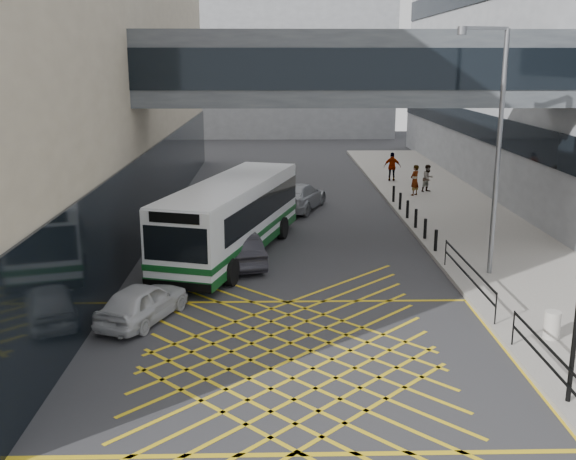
{
  "coord_description": "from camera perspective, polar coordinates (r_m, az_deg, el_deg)",
  "views": [
    {
      "loc": [
        -0.46,
        -16.7,
        7.83
      ],
      "look_at": [
        0.0,
        4.0,
        2.6
      ],
      "focal_mm": 42.0,
      "sensor_mm": 36.0,
      "label": 1
    }
  ],
  "objects": [
    {
      "name": "ground",
      "position": [
        18.45,
        0.28,
        -10.93
      ],
      "size": [
        120.0,
        120.0,
        0.0
      ],
      "primitive_type": "plane",
      "color": "#333335"
    },
    {
      "name": "building_far",
      "position": [
        76.73,
        -2.51,
        15.03
      ],
      "size": [
        28.0,
        16.0,
        18.0
      ],
      "primitive_type": "cube",
      "color": "gray",
      "rests_on": "ground"
    },
    {
      "name": "skybridge",
      "position": [
        28.91,
        5.76,
        13.45
      ],
      "size": [
        20.0,
        4.1,
        3.0
      ],
      "color": "#43484D",
      "rests_on": "ground"
    },
    {
      "name": "pavement",
      "position": [
        33.98,
        14.93,
        0.5
      ],
      "size": [
        6.0,
        54.0,
        0.16
      ],
      "primitive_type": "cube",
      "color": "gray",
      "rests_on": "ground"
    },
    {
      "name": "box_junction",
      "position": [
        18.45,
        0.28,
        -10.92
      ],
      "size": [
        12.0,
        9.0,
        0.01
      ],
      "color": "gold",
      "rests_on": "ground"
    },
    {
      "name": "bus",
      "position": [
        27.57,
        -4.69,
        1.18
      ],
      "size": [
        5.56,
        11.27,
        3.09
      ],
      "rotation": [
        0.0,
        0.0,
        -0.29
      ],
      "color": "silver",
      "rests_on": "ground"
    },
    {
      "name": "car_white",
      "position": [
        21.27,
        -12.21,
        -5.96
      ],
      "size": [
        2.96,
        4.25,
        1.25
      ],
      "primitive_type": "imported",
      "rotation": [
        0.0,
        0.0,
        2.76
      ],
      "color": "#BABABC",
      "rests_on": "ground"
    },
    {
      "name": "car_dark",
      "position": [
        26.43,
        -4.23,
        -1.62
      ],
      "size": [
        2.7,
        4.47,
        1.31
      ],
      "primitive_type": "imported",
      "rotation": [
        0.0,
        0.0,
        3.42
      ],
      "color": "black",
      "rests_on": "ground"
    },
    {
      "name": "car_silver",
      "position": [
        36.19,
        0.87,
        2.93
      ],
      "size": [
        3.64,
        5.4,
        1.55
      ],
      "primitive_type": "imported",
      "rotation": [
        0.0,
        0.0,
        2.81
      ],
      "color": "#93969B",
      "rests_on": "ground"
    },
    {
      "name": "street_lamp",
      "position": [
        25.05,
        17.08,
        7.44
      ],
      "size": [
        1.98,
        0.74,
        8.78
      ],
      "rotation": [
        0.0,
        0.0,
        0.26
      ],
      "color": "slate",
      "rests_on": "pavement"
    },
    {
      "name": "litter_bin",
      "position": [
        20.64,
        21.45,
        -7.49
      ],
      "size": [
        0.46,
        0.46,
        0.8
      ],
      "primitive_type": "cylinder",
      "color": "#ADA89E",
      "rests_on": "pavement"
    },
    {
      "name": "kerb_railings",
      "position": [
        20.82,
        17.41,
        -6.0
      ],
      "size": [
        0.05,
        12.54,
        1.0
      ],
      "color": "black",
      "rests_on": "pavement"
    },
    {
      "name": "bollards",
      "position": [
        33.2,
        10.42,
        1.37
      ],
      "size": [
        0.14,
        10.14,
        0.9
      ],
      "color": "black",
      "rests_on": "pavement"
    },
    {
      "name": "pedestrian_a",
      "position": [
        39.98,
        10.68,
        4.16
      ],
      "size": [
        0.86,
        0.86,
        1.78
      ],
      "primitive_type": "imported",
      "rotation": [
        0.0,
        0.0,
        3.91
      ],
      "color": "gray",
      "rests_on": "pavement"
    },
    {
      "name": "pedestrian_b",
      "position": [
        41.25,
        11.77,
        4.31
      ],
      "size": [
        0.92,
        0.81,
        1.63
      ],
      "primitive_type": "imported",
      "rotation": [
        0.0,
        0.0,
        0.56
      ],
      "color": "gray",
      "rests_on": "pavement"
    },
    {
      "name": "pedestrian_c",
      "position": [
        44.57,
        8.82,
        5.31
      ],
      "size": [
        1.18,
        0.71,
        1.86
      ],
      "primitive_type": "imported",
      "rotation": [
        0.0,
        0.0,
        2.97
      ],
      "color": "gray",
      "rests_on": "pavement"
    }
  ]
}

